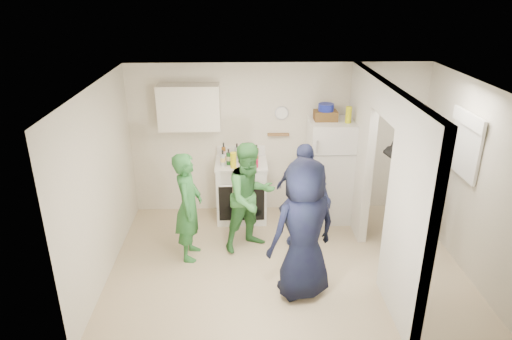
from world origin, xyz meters
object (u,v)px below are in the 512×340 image
at_px(blue_bowl, 326,107).
at_px(person_green_left, 188,207).
at_px(yellow_cup_stack_top, 349,115).
at_px(person_green_center, 250,197).
at_px(fridge, 329,171).
at_px(stove, 242,190).
at_px(person_denim, 303,195).
at_px(person_navy, 304,230).
at_px(wicker_basket, 326,115).
at_px(person_nook, 401,194).

height_order(blue_bowl, person_green_left, blue_bowl).
bearing_deg(yellow_cup_stack_top, person_green_center, -152.44).
relative_size(fridge, person_green_center, 1.03).
height_order(stove, fridge, fridge).
bearing_deg(person_green_left, person_green_center, -71.58).
xyz_separation_m(person_denim, person_navy, (-0.15, -1.18, 0.11)).
distance_m(stove, wicker_basket, 1.81).
bearing_deg(blue_bowl, fridge, -26.57).
bearing_deg(fridge, stove, 178.78).
relative_size(blue_bowl, person_denim, 0.15).
xyz_separation_m(wicker_basket, person_nook, (0.96, -0.98, -0.89)).
relative_size(yellow_cup_stack_top, person_navy, 0.14).
relative_size(fridge, person_navy, 0.92).
relative_size(fridge, person_green_left, 1.06).
height_order(wicker_basket, person_navy, wicker_basket).
bearing_deg(wicker_basket, person_green_left, -150.60).
distance_m(yellow_cup_stack_top, person_green_center, 1.96).
distance_m(wicker_basket, blue_bowl, 0.13).
bearing_deg(person_nook, yellow_cup_stack_top, -133.51).
bearing_deg(blue_bowl, stove, -179.13).
xyz_separation_m(person_green_left, person_denim, (1.62, 0.29, 0.01)).
bearing_deg(wicker_basket, yellow_cup_stack_top, -25.11).
distance_m(yellow_cup_stack_top, person_green_left, 2.76).
xyz_separation_m(stove, person_green_left, (-0.73, -1.13, 0.29)).
bearing_deg(wicker_basket, person_green_center, -141.71).
bearing_deg(blue_bowl, person_navy, -105.70).
distance_m(stove, person_green_left, 1.38).
bearing_deg(person_nook, person_navy, -46.54).
bearing_deg(stove, fridge, -1.22).
distance_m(fridge, person_denim, 0.97).
distance_m(blue_bowl, person_nook, 1.71).
xyz_separation_m(person_green_left, person_navy, (1.47, -0.88, 0.12)).
bearing_deg(blue_bowl, person_green_center, -141.71).
relative_size(person_green_center, person_navy, 0.90).
bearing_deg(person_navy, person_green_left, -55.36).
bearing_deg(person_navy, yellow_cup_stack_top, -139.67).
height_order(stove, person_nook, person_nook).
xyz_separation_m(wicker_basket, yellow_cup_stack_top, (0.32, -0.15, 0.05)).
bearing_deg(wicker_basket, person_nook, -45.62).
bearing_deg(person_navy, stove, -94.21).
relative_size(fridge, person_nook, 0.98).
xyz_separation_m(fridge, wicker_basket, (-0.10, 0.05, 0.91)).
bearing_deg(wicker_basket, person_denim, -116.42).
bearing_deg(person_green_center, fridge, 4.07).
distance_m(person_green_center, person_denim, 0.76).
bearing_deg(person_green_center, person_green_left, 163.62).
bearing_deg(person_nook, person_green_center, -82.31).
bearing_deg(fridge, person_navy, -108.71).
xyz_separation_m(wicker_basket, blue_bowl, (0.00, 0.00, 0.13)).
height_order(person_green_left, person_navy, person_navy).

